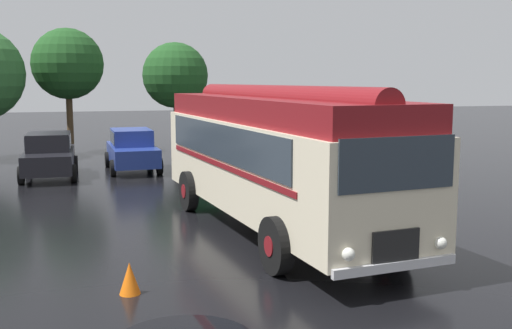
{
  "coord_description": "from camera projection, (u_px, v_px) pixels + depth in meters",
  "views": [
    {
      "loc": [
        -5.01,
        -12.86,
        3.6
      ],
      "look_at": [
        -0.7,
        2.16,
        1.4
      ],
      "focal_mm": 42.0,
      "sensor_mm": 36.0,
      "label": 1
    }
  ],
  "objects": [
    {
      "name": "car_mid_left",
      "position": [
        132.0,
        150.0,
        24.01
      ],
      "size": [
        2.08,
        4.26,
        1.66
      ],
      "color": "navy",
      "rests_on": "ground"
    },
    {
      "name": "car_near_left",
      "position": [
        49.0,
        155.0,
        22.26
      ],
      "size": [
        1.98,
        4.21,
        1.66
      ],
      "color": "black",
      "rests_on": "ground"
    },
    {
      "name": "car_mid_right",
      "position": [
        201.0,
        149.0,
        24.33
      ],
      "size": [
        2.42,
        4.4,
        1.66
      ],
      "color": "#144C28",
      "rests_on": "ground"
    },
    {
      "name": "tree_centre",
      "position": [
        173.0,
        76.0,
        30.71
      ],
      "size": [
        3.36,
        3.36,
        5.54
      ],
      "color": "#4C3823",
      "rests_on": "ground"
    },
    {
      "name": "traffic_cone",
      "position": [
        130.0,
        278.0,
        10.14
      ],
      "size": [
        0.36,
        0.36,
        0.55
      ],
      "primitive_type": "cone",
      "color": "orange",
      "rests_on": "ground"
    },
    {
      "name": "ground_plane",
      "position": [
        310.0,
        234.0,
        14.11
      ],
      "size": [
        120.0,
        120.0,
        0.0
      ],
      "primitive_type": "plane",
      "color": "black"
    },
    {
      "name": "tree_left_of_centre",
      "position": [
        68.0,
        65.0,
        29.03
      ],
      "size": [
        3.44,
        3.44,
        6.12
      ],
      "color": "#4C3823",
      "rests_on": "ground"
    },
    {
      "name": "vintage_bus",
      "position": [
        273.0,
        152.0,
        14.27
      ],
      "size": [
        3.6,
        10.31,
        3.49
      ],
      "color": "beige",
      "rests_on": "ground"
    },
    {
      "name": "car_far_right",
      "position": [
        270.0,
        148.0,
        24.74
      ],
      "size": [
        2.29,
        4.36,
        1.66
      ],
      "color": "silver",
      "rests_on": "ground"
    }
  ]
}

